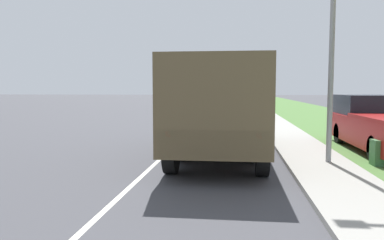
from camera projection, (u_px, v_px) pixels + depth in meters
ground_plane at (214, 109)px, 38.18m from camera, size 180.00×180.00×0.00m
lane_centre_stripe at (214, 109)px, 38.18m from camera, size 0.12×120.00×0.00m
sidewalk_right at (259, 109)px, 37.65m from camera, size 1.80×120.00×0.12m
grass_strip_right at (303, 110)px, 37.14m from camera, size 7.00×120.00×0.02m
military_truck at (220, 104)px, 11.36m from camera, size 2.52×7.62×2.86m
car_nearest_ahead at (230, 109)px, 26.01m from camera, size 1.81×4.84×1.59m
car_second_ahead at (193, 102)px, 37.46m from camera, size 1.88×4.48×1.65m
pickup_truck at (380, 125)px, 12.60m from camera, size 2.02×5.69×1.85m
utility_box at (383, 153)px, 10.12m from camera, size 0.55×0.45×0.70m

